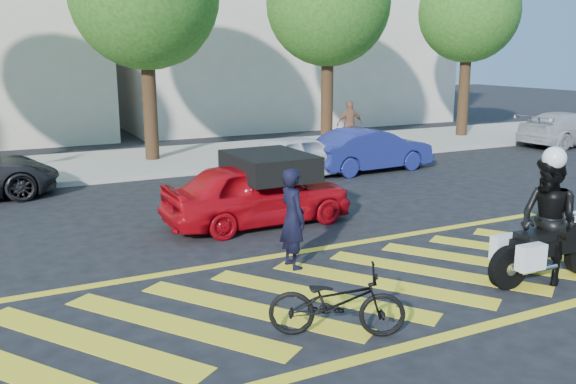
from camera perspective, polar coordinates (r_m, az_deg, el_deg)
name	(u,v)px	position (r m, az deg, el deg)	size (l,w,h in m)	color
ground	(353,289)	(9.48, 6.08, -8.98)	(90.00, 90.00, 0.00)	black
sidewalk	(153,161)	(20.25, -12.53, 2.84)	(60.00, 5.00, 0.15)	#9E998E
crosswalk	(351,289)	(9.46, 5.88, -9.00)	(12.33, 4.00, 0.01)	yellow
building_right	(280,11)	(31.61, -0.72, 16.55)	(16.00, 8.00, 11.00)	beige
tree_center	(148,0)	(20.11, -12.94, 17.13)	(4.60, 4.60, 7.56)	black
tree_right	(330,8)	(22.60, 3.99, 16.79)	(4.40, 4.40, 7.41)	black
tree_far_right	(470,16)	(26.48, 16.66, 15.52)	(4.00, 4.00, 7.10)	black
officer_bike	(293,218)	(10.07, 0.43, -2.49)	(0.62, 0.40, 1.69)	black
bicycle	(337,302)	(7.83, 4.59, -10.21)	(0.60, 1.73, 0.91)	black
police_motorcycle	(546,248)	(10.36, 23.00, -4.85)	(2.27, 0.73, 1.00)	black
officer_moto	(548,221)	(10.23, 23.17, -2.49)	(0.96, 0.75, 1.98)	black
red_convertible	(258,193)	(12.66, -2.85, -0.08)	(1.59, 3.96, 1.35)	#B30811
parked_mid_right	(301,156)	(17.40, 1.22, 3.39)	(1.49, 3.71, 1.26)	silver
parked_right	(370,150)	(18.61, 7.69, 3.95)	(1.37, 3.93, 1.30)	navy
parked_far_right	(568,129)	(25.89, 24.71, 5.40)	(1.81, 4.45, 1.29)	#A1A3A8
pedestrian_right	(350,124)	(22.11, 5.81, 6.33)	(0.99, 0.41, 1.69)	#905B41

